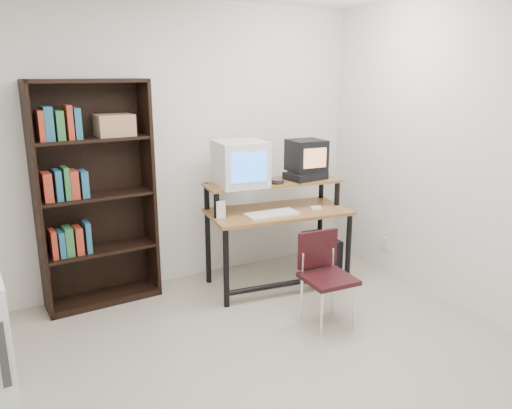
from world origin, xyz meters
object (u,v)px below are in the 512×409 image
crt_monitor (240,164)px  pc_tower (321,257)px  computer_desk (277,214)px  school_chair (324,269)px  bookshelf (94,193)px  crt_tv (306,156)px

crt_monitor → pc_tower: bearing=-9.3°
computer_desk → crt_monitor: (-0.31, 0.14, 0.48)m
computer_desk → school_chair: computer_desk is taller
crt_monitor → bookshelf: bearing=172.5°
pc_tower → bookshelf: bookshelf is taller
crt_tv → pc_tower: (0.09, -0.16, -0.99)m
computer_desk → crt_tv: crt_tv is taller
computer_desk → crt_monitor: bearing=163.8°
pc_tower → school_chair: school_chair is taller
crt_tv → school_chair: crt_tv is taller
crt_monitor → crt_tv: size_ratio=1.42×
crt_monitor → school_chair: 1.24m
school_chair → bookshelf: (-1.48, 1.28, 0.53)m
computer_desk → bookshelf: bookshelf is taller
crt_tv → pc_tower: crt_tv is taller
crt_tv → school_chair: size_ratio=0.45×
computer_desk → pc_tower: bearing=-2.5°
computer_desk → pc_tower: 0.68m
crt_monitor → school_chair: (0.24, -0.98, -0.72)m
crt_monitor → pc_tower: 1.25m
crt_tv → bookshelf: (-1.91, 0.36, -0.22)m
crt_monitor → crt_tv: bearing=1.8°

